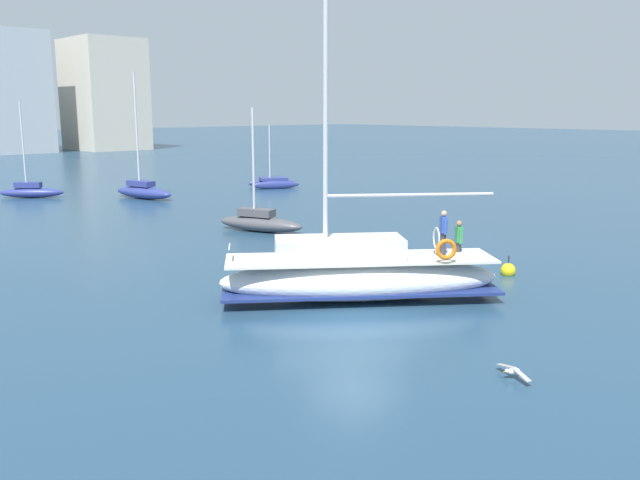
{
  "coord_description": "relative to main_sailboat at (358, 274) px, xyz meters",
  "views": [
    {
      "loc": [
        -14.43,
        -13.7,
        6.44
      ],
      "look_at": [
        1.85,
        3.55,
        1.8
      ],
      "focal_mm": 37.59,
      "sensor_mm": 36.0,
      "label": 1
    }
  ],
  "objects": [
    {
      "name": "ground_plane",
      "position": [
        -1.79,
        -1.59,
        -0.9
      ],
      "size": [
        400.0,
        400.0,
        0.0
      ],
      "primitive_type": "plane",
      "color": "navy"
    },
    {
      "name": "main_sailboat",
      "position": [
        0.0,
        0.0,
        0.0
      ],
      "size": [
        9.08,
        7.74,
        12.11
      ],
      "color": "silver",
      "rests_on": "ground"
    },
    {
      "name": "moored_sloop_far",
      "position": [
        2.05,
        35.26,
        -0.39
      ],
      "size": [
        4.28,
        3.74,
        7.01
      ],
      "color": "navy",
      "rests_on": "ground"
    },
    {
      "name": "moored_catamaran",
      "position": [
        7.83,
        29.07,
        -0.29
      ],
      "size": [
        2.49,
        5.7,
        9.02
      ],
      "color": "navy",
      "rests_on": "ground"
    },
    {
      "name": "moored_cutter_left",
      "position": [
        19.12,
        27.82,
        -0.42
      ],
      "size": [
        4.46,
        3.6,
        5.21
      ],
      "color": "navy",
      "rests_on": "ground"
    },
    {
      "name": "moored_ketch_distant",
      "position": [
        5.69,
        12.62,
        -0.37
      ],
      "size": [
        2.86,
        5.12,
        6.54
      ],
      "color": "#4C4C51",
      "rests_on": "ground"
    },
    {
      "name": "seagull",
      "position": [
        -2.29,
        -7.36,
        -0.7
      ],
      "size": [
        0.57,
        1.17,
        0.18
      ],
      "color": "silver",
      "rests_on": "ground"
    },
    {
      "name": "mooring_buoy",
      "position": [
        6.86,
        -1.69,
        -0.73
      ],
      "size": [
        0.59,
        0.59,
        0.89
      ],
      "color": "yellow",
      "rests_on": "ground"
    }
  ]
}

